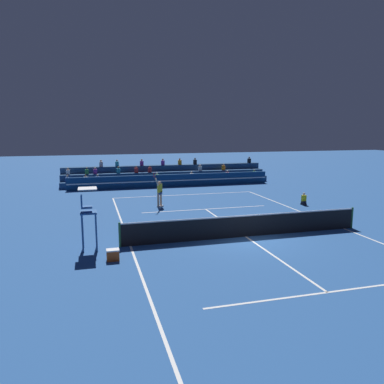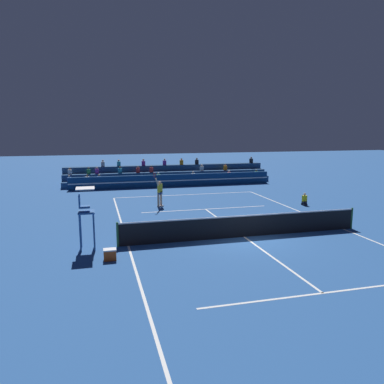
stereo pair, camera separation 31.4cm
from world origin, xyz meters
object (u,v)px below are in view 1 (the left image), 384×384
Objects in this scene: umpire_chair at (87,210)px; ball_kid_courtside at (304,200)px; tennis_ball at (260,215)px; tennis_player at (160,192)px; equipment_cooler at (113,255)px.

umpire_chair reaches higher than ball_kid_courtside.
tennis_ball is at bearing 21.60° from umpire_chair.
tennis_player is at bearing 142.57° from tennis_ball.
umpire_chair reaches higher than tennis_ball.
umpire_chair reaches higher than equipment_cooler.
ball_kid_courtside is at bearing -11.82° from tennis_player.
ball_kid_courtside reaches higher than equipment_cooler.
tennis_ball is at bearing -154.13° from ball_kid_courtside.
equipment_cooler is (0.90, -1.64, -1.49)m from umpire_chair.
tennis_ball is (9.85, 3.90, -1.68)m from umpire_chair.
umpire_chair is at bearing -158.40° from tennis_ball.
umpire_chair is 9.19m from tennis_player.
tennis_player is at bearing 69.13° from equipment_cooler.
ball_kid_courtside is 4.72m from tennis_ball.
umpire_chair is at bearing -157.09° from ball_kid_courtside.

